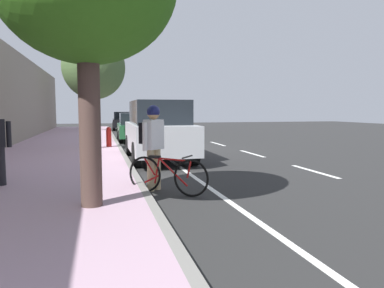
{
  "coord_description": "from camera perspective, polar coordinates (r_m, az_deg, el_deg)",
  "views": [
    {
      "loc": [
        2.49,
        15.55,
        1.69
      ],
      "look_at": [
        0.83,
        9.09,
        1.06
      ],
      "focal_mm": 33.99,
      "sensor_mm": 36.0,
      "label": 1
    }
  ],
  "objects": [
    {
      "name": "street_tree_mid_block",
      "position": [
        15.39,
        -15.16,
        11.46
      ],
      "size": [
        2.49,
        2.49,
        4.55
      ],
      "color": "brown",
      "rests_on": "sidewalk"
    },
    {
      "name": "sidewalk",
      "position": [
        15.71,
        -19.76,
        -0.87
      ],
      "size": [
        4.47,
        38.95,
        0.13
      ],
      "primitive_type": "cube",
      "color": "#B291A5",
      "rests_on": "ground"
    },
    {
      "name": "parked_sedan_green_second",
      "position": [
        19.93,
        -8.98,
        2.62
      ],
      "size": [
        1.93,
        4.45,
        1.52
      ],
      "color": "#1E512D",
      "rests_on": "ground"
    },
    {
      "name": "lane_stripe_centre",
      "position": [
        16.17,
        6.39,
        -0.63
      ],
      "size": [
        0.14,
        40.0,
        0.01
      ],
      "color": "white",
      "rests_on": "ground"
    },
    {
      "name": "parked_sedan_black_nearest",
      "position": [
        31.09,
        -10.71,
        3.57
      ],
      "size": [
        1.96,
        4.46,
        1.52
      ],
      "color": "black",
      "rests_on": "ground"
    },
    {
      "name": "curb_edge",
      "position": [
        15.66,
        -11.3,
        -0.67
      ],
      "size": [
        0.16,
        38.95,
        0.13
      ],
      "primitive_type": "cube",
      "color": "gray",
      "rests_on": "ground"
    },
    {
      "name": "ground",
      "position": [
        15.84,
        -5.31,
        -0.76
      ],
      "size": [
        62.33,
        62.33,
        0.0
      ],
      "primitive_type": "plane",
      "color": "#282828"
    },
    {
      "name": "bicycle_at_curb",
      "position": [
        7.3,
        -3.94,
        -4.88
      ],
      "size": [
        1.43,
        1.14,
        0.8
      ],
      "color": "black",
      "rests_on": "ground"
    },
    {
      "name": "cyclist_with_backpack",
      "position": [
        7.63,
        -6.2,
        0.92
      ],
      "size": [
        0.55,
        0.53,
        1.79
      ],
      "color": "#C6B284",
      "rests_on": "ground"
    },
    {
      "name": "parked_suv_silver_mid",
      "position": [
        12.25,
        -5.33,
        2.25
      ],
      "size": [
        2.01,
        4.72,
        1.99
      ],
      "color": "#B7BABF",
      "rests_on": "ground"
    },
    {
      "name": "lane_stripe_bike_edge",
      "position": [
        15.81,
        -5.97,
        -0.76
      ],
      "size": [
        0.12,
        38.95,
        0.01
      ],
      "primitive_type": "cube",
      "color": "white",
      "rests_on": "ground"
    },
    {
      "name": "fire_hydrant",
      "position": [
        15.77,
        -12.93,
        1.13
      ],
      "size": [
        0.22,
        0.22,
        0.84
      ],
      "color": "red",
      "rests_on": "sidewalk"
    },
    {
      "name": "street_tree_near_cyclist",
      "position": [
        29.23,
        -14.9,
        10.86
      ],
      "size": [
        3.3,
        3.3,
        5.87
      ],
      "color": "brown",
      "rests_on": "sidewalk"
    }
  ]
}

